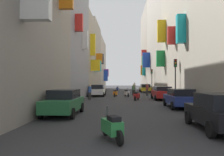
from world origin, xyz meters
The scene contains 25 objects.
ground_plane centered at (0.00, 30.00, 0.00)m, with size 140.00×140.00×0.00m, color #2D2D30.
building_left_mid_a centered at (-7.99, 21.33, 7.22)m, with size 6.74×10.77×14.45m.
building_left_mid_b centered at (-7.98, 30.36, 6.10)m, with size 7.34×7.29×12.20m.
building_left_mid_c centered at (-7.99, 39.34, 6.56)m, with size 7.09×10.68×13.13m.
building_left_far centered at (-7.99, 52.35, 6.21)m, with size 7.16×15.31×12.43m.
building_right_mid_b centered at (7.99, 35.81, 10.12)m, with size 7.40×16.70×20.24m.
building_right_mid_c centered at (7.99, 52.07, 9.81)m, with size 7.07×15.85×19.63m.
parked_car_green centered at (-3.94, 9.64, 0.79)m, with size 1.86×4.17×1.51m.
parked_car_red centered at (3.89, 20.97, 0.77)m, with size 1.96×4.26×1.44m.
parked_car_black centered at (3.46, 5.81, 0.78)m, with size 1.89×3.92×1.51m.
parked_car_white centered at (-3.71, 26.50, 0.79)m, with size 1.93×4.35×1.52m.
parked_car_blue centered at (3.87, 13.51, 0.76)m, with size 1.89×4.18×1.44m.
parked_car_yellow centered at (3.85, 37.72, 0.77)m, with size 1.99×4.45×1.46m.
scooter_black centered at (-3.22, 31.26, 0.46)m, with size 0.71×1.93×1.13m.
scooter_blue centered at (-1.33, 41.91, 0.46)m, with size 0.44×1.77×1.13m.
scooter_red centered at (1.09, 20.20, 0.46)m, with size 0.76×1.85×1.13m.
scooter_green centered at (-0.85, 4.14, 0.46)m, with size 0.83×1.77×1.13m.
scooter_orange centered at (-1.32, 25.26, 0.46)m, with size 0.58×1.84×1.13m.
scooter_white centered at (0.16, 25.36, 0.46)m, with size 0.69×1.76×1.13m.
pedestrian_crossing centered at (1.96, 38.74, 0.89)m, with size 0.47×0.47×1.78m.
pedestrian_near_left centered at (-3.97, 20.51, 0.82)m, with size 0.49×0.49×1.64m.
pedestrian_near_right centered at (1.16, 28.21, 0.76)m, with size 0.45×0.45×1.54m.
pedestrian_mid_street centered at (3.03, 27.42, 0.86)m, with size 0.54×0.54×1.73m.
traffic_light_near_corner centered at (4.57, 33.90, 2.75)m, with size 0.26×0.34×4.01m.
traffic_light_far_corner centered at (4.64, 18.05, 2.81)m, with size 0.26×0.34×4.12m.
Camera 1 is at (-0.53, -3.38, 2.00)m, focal length 35.58 mm.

